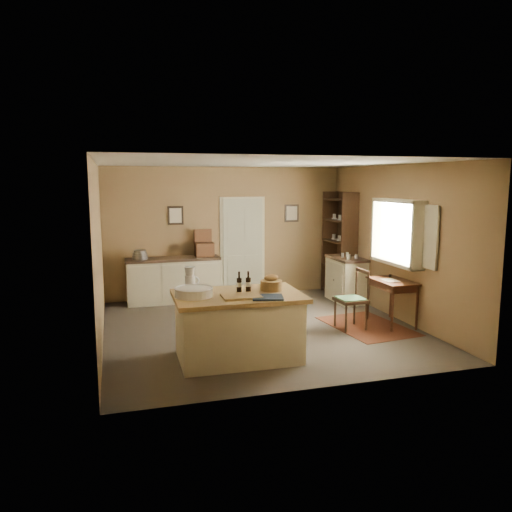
{
  "coord_description": "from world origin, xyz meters",
  "views": [
    {
      "loc": [
        -2.3,
        -7.66,
        2.43
      ],
      "look_at": [
        0.04,
        0.4,
        1.15
      ],
      "focal_mm": 35.0,
      "sensor_mm": 36.0,
      "label": 1
    }
  ],
  "objects_px": {
    "work_island": "(238,325)",
    "sideboard": "(174,278)",
    "right_cabinet": "(346,279)",
    "shelving_unit": "(341,244)",
    "writing_desk": "(392,286)",
    "desk_chair": "(351,300)"
  },
  "relations": [
    {
      "from": "sideboard",
      "to": "desk_chair",
      "type": "bearing_deg",
      "value": -45.89
    },
    {
      "from": "sideboard",
      "to": "writing_desk",
      "type": "distance_m",
      "value": 4.25
    },
    {
      "from": "sideboard",
      "to": "shelving_unit",
      "type": "distance_m",
      "value": 3.57
    },
    {
      "from": "sideboard",
      "to": "right_cabinet",
      "type": "xyz_separation_m",
      "value": [
        3.35,
        -0.9,
        -0.02
      ]
    },
    {
      "from": "sideboard",
      "to": "shelving_unit",
      "type": "xyz_separation_m",
      "value": [
        3.51,
        -0.31,
        0.61
      ]
    },
    {
      "from": "work_island",
      "to": "sideboard",
      "type": "height_order",
      "value": "work_island"
    },
    {
      "from": "right_cabinet",
      "to": "writing_desk",
      "type": "bearing_deg",
      "value": -89.99
    },
    {
      "from": "shelving_unit",
      "to": "work_island",
      "type": "bearing_deg",
      "value": -134.06
    },
    {
      "from": "sideboard",
      "to": "writing_desk",
      "type": "bearing_deg",
      "value": -37.9
    },
    {
      "from": "work_island",
      "to": "desk_chair",
      "type": "height_order",
      "value": "work_island"
    },
    {
      "from": "desk_chair",
      "to": "sideboard",
      "type": "bearing_deg",
      "value": 131.25
    },
    {
      "from": "writing_desk",
      "to": "desk_chair",
      "type": "relative_size",
      "value": 0.91
    },
    {
      "from": "desk_chair",
      "to": "writing_desk",
      "type": "bearing_deg",
      "value": -0.03
    },
    {
      "from": "work_island",
      "to": "sideboard",
      "type": "relative_size",
      "value": 0.94
    },
    {
      "from": "work_island",
      "to": "right_cabinet",
      "type": "relative_size",
      "value": 1.76
    },
    {
      "from": "writing_desk",
      "to": "shelving_unit",
      "type": "bearing_deg",
      "value": 86.1
    },
    {
      "from": "writing_desk",
      "to": "shelving_unit",
      "type": "height_order",
      "value": "shelving_unit"
    },
    {
      "from": "right_cabinet",
      "to": "work_island",
      "type": "bearing_deg",
      "value": -138.41
    },
    {
      "from": "work_island",
      "to": "writing_desk",
      "type": "bearing_deg",
      "value": 17.63
    },
    {
      "from": "sideboard",
      "to": "writing_desk",
      "type": "height_order",
      "value": "sideboard"
    },
    {
      "from": "sideboard",
      "to": "right_cabinet",
      "type": "relative_size",
      "value": 1.88
    },
    {
      "from": "work_island",
      "to": "right_cabinet",
      "type": "height_order",
      "value": "work_island"
    }
  ]
}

